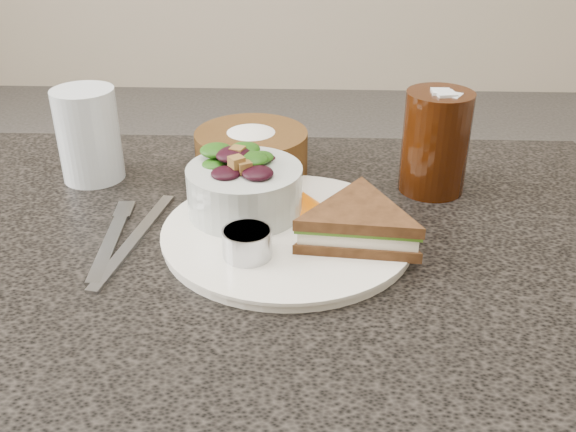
{
  "coord_description": "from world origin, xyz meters",
  "views": [
    {
      "loc": [
        0.08,
        -0.63,
        1.14
      ],
      "look_at": [
        0.05,
        0.02,
        0.78
      ],
      "focal_mm": 40.0,
      "sensor_mm": 36.0,
      "label": 1
    }
  ],
  "objects_px": {
    "sandwich": "(359,224)",
    "dressing_ramekin": "(247,243)",
    "salad_bowl": "(245,182)",
    "bread_basket": "(251,146)",
    "cola_glass": "(436,138)",
    "water_glass": "(89,135)",
    "dinner_plate": "(288,234)"
  },
  "relations": [
    {
      "from": "dinner_plate",
      "to": "sandwich",
      "type": "bearing_deg",
      "value": -16.74
    },
    {
      "from": "salad_bowl",
      "to": "cola_glass",
      "type": "height_order",
      "value": "cola_glass"
    },
    {
      "from": "sandwich",
      "to": "water_glass",
      "type": "bearing_deg",
      "value": 158.32
    },
    {
      "from": "bread_basket",
      "to": "cola_glass",
      "type": "relative_size",
      "value": 1.06
    },
    {
      "from": "sandwich",
      "to": "salad_bowl",
      "type": "xyz_separation_m",
      "value": [
        -0.14,
        0.07,
        0.02
      ]
    },
    {
      "from": "cola_glass",
      "to": "water_glass",
      "type": "distance_m",
      "value": 0.47
    },
    {
      "from": "dressing_ramekin",
      "to": "dinner_plate",
      "type": "bearing_deg",
      "value": 55.83
    },
    {
      "from": "bread_basket",
      "to": "water_glass",
      "type": "relative_size",
      "value": 1.22
    },
    {
      "from": "bread_basket",
      "to": "salad_bowl",
      "type": "bearing_deg",
      "value": -88.33
    },
    {
      "from": "sandwich",
      "to": "cola_glass",
      "type": "relative_size",
      "value": 1.09
    },
    {
      "from": "water_glass",
      "to": "cola_glass",
      "type": "bearing_deg",
      "value": -2.3
    },
    {
      "from": "dinner_plate",
      "to": "water_glass",
      "type": "relative_size",
      "value": 2.28
    },
    {
      "from": "dressing_ramekin",
      "to": "salad_bowl",
      "type": "bearing_deg",
      "value": 96.87
    },
    {
      "from": "salad_bowl",
      "to": "bread_basket",
      "type": "distance_m",
      "value": 0.13
    },
    {
      "from": "bread_basket",
      "to": "cola_glass",
      "type": "height_order",
      "value": "cola_glass"
    },
    {
      "from": "bread_basket",
      "to": "dressing_ramekin",
      "type": "bearing_deg",
      "value": -86.07
    },
    {
      "from": "dressing_ramekin",
      "to": "water_glass",
      "type": "height_order",
      "value": "water_glass"
    },
    {
      "from": "cola_glass",
      "to": "water_glass",
      "type": "relative_size",
      "value": 1.16
    },
    {
      "from": "dinner_plate",
      "to": "salad_bowl",
      "type": "distance_m",
      "value": 0.08
    },
    {
      "from": "cola_glass",
      "to": "salad_bowl",
      "type": "bearing_deg",
      "value": -157.83
    },
    {
      "from": "dinner_plate",
      "to": "dressing_ramekin",
      "type": "xyz_separation_m",
      "value": [
        -0.04,
        -0.06,
        0.02
      ]
    },
    {
      "from": "salad_bowl",
      "to": "water_glass",
      "type": "xyz_separation_m",
      "value": [
        -0.23,
        0.12,
        0.01
      ]
    },
    {
      "from": "dinner_plate",
      "to": "dressing_ramekin",
      "type": "bearing_deg",
      "value": -124.17
    },
    {
      "from": "sandwich",
      "to": "dressing_ramekin",
      "type": "distance_m",
      "value": 0.13
    },
    {
      "from": "dinner_plate",
      "to": "sandwich",
      "type": "height_order",
      "value": "sandwich"
    },
    {
      "from": "sandwich",
      "to": "dressing_ramekin",
      "type": "relative_size",
      "value": 2.99
    },
    {
      "from": "water_glass",
      "to": "salad_bowl",
      "type": "bearing_deg",
      "value": -27.54
    },
    {
      "from": "dinner_plate",
      "to": "water_glass",
      "type": "height_order",
      "value": "water_glass"
    },
    {
      "from": "cola_glass",
      "to": "dressing_ramekin",
      "type": "bearing_deg",
      "value": -138.85
    },
    {
      "from": "dinner_plate",
      "to": "cola_glass",
      "type": "xyz_separation_m",
      "value": [
        0.19,
        0.14,
        0.07
      ]
    },
    {
      "from": "water_glass",
      "to": "bread_basket",
      "type": "bearing_deg",
      "value": 4.0
    },
    {
      "from": "dressing_ramekin",
      "to": "cola_glass",
      "type": "bearing_deg",
      "value": 41.15
    }
  ]
}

